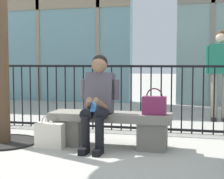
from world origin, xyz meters
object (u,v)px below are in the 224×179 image
object	(u,v)px
stone_bench	(110,126)
bystander_at_railing	(220,68)
handbag_on_bench	(154,105)
shopping_bag	(50,135)
seated_person_with_phone	(98,98)

from	to	relation	value
stone_bench	bystander_at_railing	size ratio (longest dim) A/B	0.94
handbag_on_bench	shopping_bag	distance (m)	1.40
shopping_bag	stone_bench	bearing A→B (deg)	21.77
stone_bench	shopping_bag	world-z (taller)	stone_bench
stone_bench	seated_person_with_phone	distance (m)	0.42
stone_bench	handbag_on_bench	distance (m)	0.65
handbag_on_bench	bystander_at_railing	world-z (taller)	bystander_at_railing
seated_person_with_phone	shopping_bag	world-z (taller)	seated_person_with_phone
seated_person_with_phone	shopping_bag	size ratio (longest dim) A/B	2.76
stone_bench	seated_person_with_phone	bearing A→B (deg)	-135.75
stone_bench	shopping_bag	distance (m)	0.79
stone_bench	handbag_on_bench	xyz separation A→B (m)	(0.58, -0.01, 0.30)
stone_bench	seated_person_with_phone	size ratio (longest dim) A/B	1.32
seated_person_with_phone	handbag_on_bench	world-z (taller)	seated_person_with_phone
handbag_on_bench	bystander_at_railing	bearing A→B (deg)	68.17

